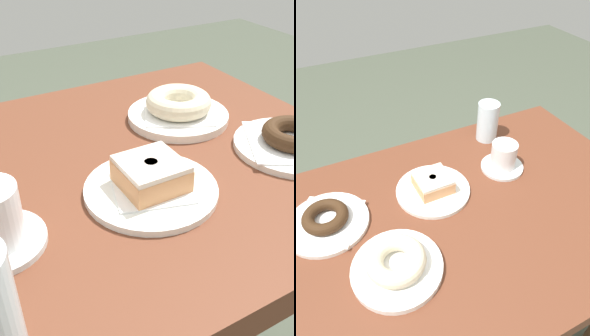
% 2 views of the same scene
% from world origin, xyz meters
% --- Properties ---
extents(ground_plane, '(6.00, 6.00, 0.00)m').
position_xyz_m(ground_plane, '(0.00, 0.00, 0.00)').
color(ground_plane, '#464C3E').
extents(table, '(0.97, 0.68, 0.73)m').
position_xyz_m(table, '(0.00, 0.00, 0.63)').
color(table, brown).
rests_on(table, ground_plane).
extents(plate_glazed_square, '(0.20, 0.20, 0.01)m').
position_xyz_m(plate_glazed_square, '(-0.07, 0.10, 0.74)').
color(plate_glazed_square, white).
rests_on(plate_glazed_square, table).
extents(napkin_glazed_square, '(0.14, 0.14, 0.00)m').
position_xyz_m(napkin_glazed_square, '(-0.07, 0.10, 0.74)').
color(napkin_glazed_square, white).
rests_on(napkin_glazed_square, plate_glazed_square).
extents(donut_glazed_square, '(0.09, 0.09, 0.04)m').
position_xyz_m(donut_glazed_square, '(-0.07, 0.10, 0.77)').
color(donut_glazed_square, tan).
rests_on(donut_glazed_square, napkin_glazed_square).
extents(plate_chocolate_ring, '(0.20, 0.20, 0.01)m').
position_xyz_m(plate_chocolate_ring, '(-0.35, 0.11, 0.74)').
color(plate_chocolate_ring, white).
rests_on(plate_chocolate_ring, table).
extents(napkin_chocolate_ring, '(0.21, 0.21, 0.00)m').
position_xyz_m(napkin_chocolate_ring, '(-0.35, 0.11, 0.74)').
color(napkin_chocolate_ring, white).
rests_on(napkin_chocolate_ring, plate_chocolate_ring).
extents(donut_chocolate_ring, '(0.11, 0.11, 0.03)m').
position_xyz_m(donut_chocolate_ring, '(-0.35, 0.11, 0.76)').
color(donut_chocolate_ring, '#372212').
rests_on(donut_chocolate_ring, napkin_chocolate_ring).
extents(plate_sugar_ring, '(0.20, 0.20, 0.02)m').
position_xyz_m(plate_sugar_ring, '(-0.24, -0.08, 0.74)').
color(plate_sugar_ring, white).
rests_on(plate_sugar_ring, table).
extents(napkin_sugar_ring, '(0.18, 0.18, 0.00)m').
position_xyz_m(napkin_sugar_ring, '(-0.24, -0.08, 0.75)').
color(napkin_sugar_ring, white).
rests_on(napkin_sugar_ring, plate_sugar_ring).
extents(donut_sugar_ring, '(0.13, 0.13, 0.04)m').
position_xyz_m(donut_sugar_ring, '(-0.24, -0.08, 0.77)').
color(donut_sugar_ring, beige).
rests_on(donut_sugar_ring, napkin_sugar_ring).
extents(water_glass, '(0.07, 0.07, 0.13)m').
position_xyz_m(water_glass, '(0.19, 0.25, 0.79)').
color(water_glass, silver).
rests_on(water_glass, table).
extents(coffee_cup, '(0.12, 0.12, 0.09)m').
position_xyz_m(coffee_cup, '(0.15, 0.10, 0.77)').
color(coffee_cup, silver).
rests_on(coffee_cup, table).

